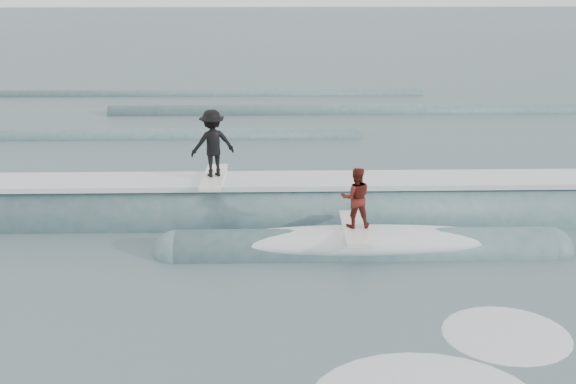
{
  "coord_description": "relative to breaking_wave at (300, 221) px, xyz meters",
  "views": [
    {
      "loc": [
        -0.33,
        -10.28,
        6.72
      ],
      "look_at": [
        0.0,
        4.84,
        1.1
      ],
      "focal_mm": 40.0,
      "sensor_mm": 36.0,
      "label": 1
    }
  ],
  "objects": [
    {
      "name": "breaking_wave",
      "position": [
        0.0,
        0.0,
        0.0
      ],
      "size": [
        20.24,
        3.82,
        2.09
      ],
      "color": "#3C6465",
      "rests_on": "ground"
    },
    {
      "name": "ground",
      "position": [
        -0.34,
        -5.42,
        -0.05
      ],
      "size": [
        160.0,
        160.0,
        0.0
      ],
      "primitive_type": "plane",
      "color": "#40595D",
      "rests_on": "ground"
    },
    {
      "name": "far_swells",
      "position": [
        -2.47,
        12.23,
        -0.05
      ],
      "size": [
        33.23,
        8.65,
        0.8
      ],
      "color": "#3C6465",
      "rests_on": "ground"
    },
    {
      "name": "surfer_black",
      "position": [
        -2.29,
        0.42,
        1.98
      ],
      "size": [
        1.3,
        2.02,
        1.87
      ],
      "color": "white",
      "rests_on": "ground"
    },
    {
      "name": "surfer_red",
      "position": [
        1.21,
        -1.78,
        1.22
      ],
      "size": [
        0.72,
        2.01,
        1.56
      ],
      "color": "silver",
      "rests_on": "ground"
    }
  ]
}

